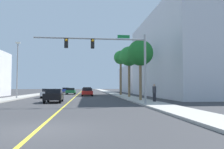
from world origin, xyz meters
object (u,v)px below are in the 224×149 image
at_px(car_red, 87,92).
at_px(car_yellow, 87,91).
at_px(traffic_signal_mast, 112,52).
at_px(car_blue, 66,90).
at_px(car_silver, 49,93).
at_px(car_green, 71,91).
at_px(palm_far, 121,58).
at_px(street_lamp, 17,67).
at_px(pedestrian, 154,93).
at_px(palm_near, 140,53).
at_px(car_black, 54,95).
at_px(palm_mid, 129,57).

bearing_deg(car_red, car_yellow, 89.53).
bearing_deg(traffic_signal_mast, car_blue, 100.48).
bearing_deg(car_silver, car_green, 79.79).
bearing_deg(palm_far, car_blue, 118.76).
xyz_separation_m(car_blue, car_yellow, (5.73, -15.99, 0.06)).
height_order(street_lamp, pedestrian, street_lamp).
xyz_separation_m(car_blue, pedestrian, (12.54, -39.82, 0.32)).
height_order(traffic_signal_mast, car_red, traffic_signal_mast).
xyz_separation_m(car_red, pedestrian, (6.80, -17.84, 0.32)).
distance_m(car_silver, car_green, 14.35).
bearing_deg(traffic_signal_mast, palm_near, 54.08).
bearing_deg(car_blue, car_black, -84.64).
bearing_deg(palm_far, car_green, 142.17).
distance_m(palm_far, car_red, 8.64).
bearing_deg(palm_near, car_green, 112.37).
bearing_deg(palm_far, street_lamp, -146.63).
bearing_deg(car_green, pedestrian, -67.31).
relative_size(street_lamp, car_black, 1.88).
bearing_deg(car_silver, palm_near, -38.63).
distance_m(car_silver, car_yellow, 13.57).
relative_size(palm_mid, pedestrian, 4.24).
relative_size(palm_far, car_silver, 1.97).
bearing_deg(traffic_signal_mast, car_red, 95.92).
height_order(car_red, car_silver, car_red).
bearing_deg(palm_mid, car_black, -138.18).
relative_size(car_black, car_red, 0.87).
relative_size(palm_near, car_black, 1.75).
height_order(street_lamp, car_yellow, street_lamp).
height_order(street_lamp, palm_near, street_lamp).
distance_m(car_green, pedestrian, 27.61).
xyz_separation_m(street_lamp, car_blue, (3.42, 31.60, -3.56)).
xyz_separation_m(car_yellow, car_green, (-3.41, 1.81, -0.05)).
relative_size(car_blue, pedestrian, 2.63).
xyz_separation_m(car_black, car_red, (3.49, 16.01, -0.03)).
height_order(palm_far, car_silver, palm_far).
bearing_deg(palm_far, car_black, -120.26).
xyz_separation_m(traffic_signal_mast, car_blue, (-7.86, 42.48, -3.99)).
bearing_deg(car_black, traffic_signal_mast, -40.51).
bearing_deg(car_black, car_blue, 91.48).
distance_m(car_blue, car_red, 22.71).
xyz_separation_m(palm_mid, pedestrian, (0.61, -10.49, -5.06)).
distance_m(palm_far, car_green, 13.50).
bearing_deg(traffic_signal_mast, car_green, 101.07).
bearing_deg(car_green, traffic_signal_mast, -77.96).
height_order(street_lamp, palm_mid, palm_mid).
relative_size(car_red, car_green, 1.17).
relative_size(palm_mid, car_silver, 1.82).
bearing_deg(car_silver, palm_far, 28.66).
distance_m(car_black, car_red, 16.39).
bearing_deg(car_silver, traffic_signal_mast, -63.03).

